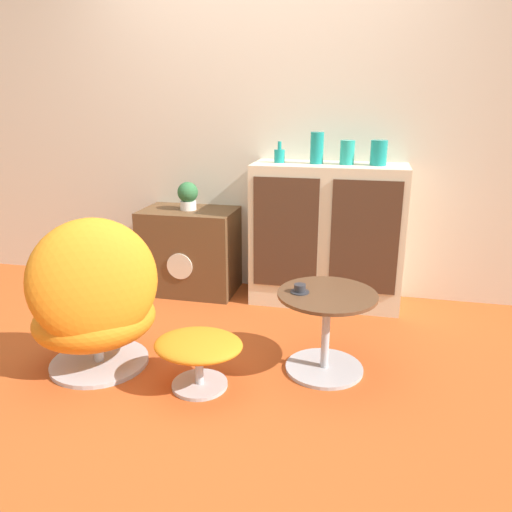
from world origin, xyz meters
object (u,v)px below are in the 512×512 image
(ottoman, at_px, (198,349))
(vase_inner_right, at_px, (347,152))
(tv_console, at_px, (190,251))
(vase_inner_left, at_px, (317,148))
(vase_rightmost, at_px, (379,153))
(coffee_table, at_px, (326,327))
(potted_plant, at_px, (188,195))
(sideboard, at_px, (327,235))
(egg_chair, at_px, (95,302))
(teacup, at_px, (300,289))
(vase_leftmost, at_px, (279,155))

(ottoman, relative_size, vase_inner_right, 2.84)
(tv_console, bearing_deg, vase_inner_right, 0.93)
(vase_inner_left, bearing_deg, vase_rightmost, 0.00)
(coffee_table, distance_m, vase_rightmost, 1.32)
(coffee_table, bearing_deg, vase_rightmost, 77.50)
(vase_inner_right, xyz_separation_m, potted_plant, (-1.15, -0.02, -0.34))
(tv_console, relative_size, vase_inner_right, 4.34)
(ottoman, xyz_separation_m, vase_inner_left, (0.43, 1.32, 0.90))
(tv_console, xyz_separation_m, ottoman, (0.51, -1.30, -0.11))
(vase_inner_left, bearing_deg, sideboard, -2.36)
(sideboard, bearing_deg, ottoman, -111.77)
(tv_console, height_order, egg_chair, egg_chair)
(vase_rightmost, xyz_separation_m, potted_plant, (-1.36, -0.02, -0.34))
(tv_console, height_order, ottoman, tv_console)
(potted_plant, bearing_deg, sideboard, 0.79)
(vase_inner_left, distance_m, potted_plant, 1.01)
(sideboard, height_order, egg_chair, sideboard)
(egg_chair, bearing_deg, sideboard, 48.77)
(sideboard, bearing_deg, coffee_table, -84.44)
(ottoman, height_order, teacup, teacup)
(potted_plant, relative_size, teacup, 2.07)
(vase_leftmost, bearing_deg, coffee_table, -65.82)
(ottoman, xyz_separation_m, vase_leftmost, (0.17, 1.32, 0.84))
(sideboard, xyz_separation_m, teacup, (-0.05, -1.02, -0.03))
(vase_inner_right, height_order, teacup, vase_inner_right)
(tv_console, xyz_separation_m, vase_rightmost, (1.36, 0.02, 0.77))
(vase_inner_right, bearing_deg, sideboard, -178.03)
(egg_chair, height_order, vase_leftmost, vase_leftmost)
(sideboard, relative_size, vase_leftmost, 7.30)
(coffee_table, bearing_deg, vase_inner_right, 89.14)
(vase_leftmost, xyz_separation_m, vase_rightmost, (0.67, 0.00, 0.03))
(tv_console, distance_m, teacup, 1.42)
(coffee_table, relative_size, teacup, 5.28)
(vase_inner_right, xyz_separation_m, vase_rightmost, (0.21, 0.00, 0.00))
(vase_leftmost, distance_m, teacup, 1.22)
(egg_chair, bearing_deg, vase_leftmost, 59.20)
(egg_chair, bearing_deg, teacup, 13.02)
(egg_chair, relative_size, vase_inner_left, 4.19)
(ottoman, relative_size, coffee_table, 0.87)
(vase_inner_right, bearing_deg, ottoman, -115.80)
(coffee_table, xyz_separation_m, potted_plant, (-1.13, 0.98, 0.49))
(coffee_table, distance_m, vase_inner_right, 1.30)
(ottoman, relative_size, teacup, 4.57)
(egg_chair, relative_size, teacup, 8.88)
(egg_chair, relative_size, potted_plant, 4.29)
(coffee_table, bearing_deg, sideboard, 95.56)
(vase_inner_right, bearing_deg, vase_rightmost, 0.00)
(vase_leftmost, bearing_deg, egg_chair, -120.80)
(egg_chair, xyz_separation_m, potted_plant, (0.07, 1.25, 0.36))
(coffee_table, xyz_separation_m, teacup, (-0.14, -0.02, 0.21))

